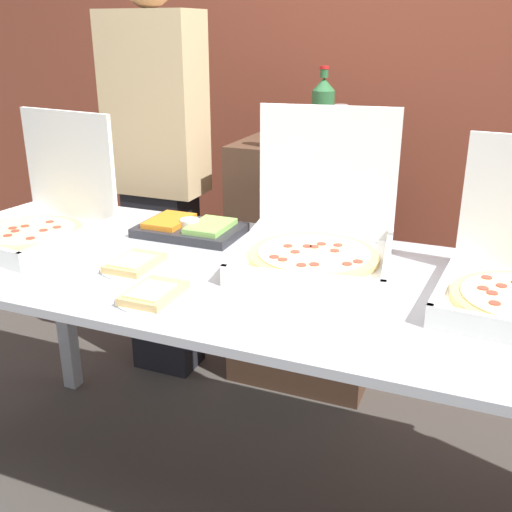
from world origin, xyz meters
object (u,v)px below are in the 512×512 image
object	(u,v)px
pizza_box_near_left	(38,217)
soda_bottle	(323,108)
soda_can_colored	(269,131)
pizza_box_far_left	(317,234)
veggie_tray	(190,228)
soda_can_silver	(340,119)
paper_plate_front_center	(154,294)
person_guest_plaid	(159,173)
paper_plate_front_right	(135,264)

from	to	relation	value
pizza_box_near_left	soda_bottle	size ratio (longest dim) A/B	1.56
soda_can_colored	pizza_box_far_left	bearing A→B (deg)	-56.87
pizza_box_far_left	pizza_box_near_left	distance (m)	0.93
pizza_box_near_left	veggie_tray	size ratio (longest dim) A/B	1.34
veggie_tray	soda_can_silver	bearing A→B (deg)	75.23
pizza_box_far_left	paper_plate_front_center	size ratio (longest dim) A/B	2.55
soda_can_colored	person_guest_plaid	size ratio (longest dim) A/B	0.07
paper_plate_front_right	veggie_tray	world-z (taller)	veggie_tray
pizza_box_near_left	soda_bottle	bearing A→B (deg)	63.02
veggie_tray	soda_can_colored	world-z (taller)	soda_can_colored
pizza_box_far_left	paper_plate_front_center	world-z (taller)	pizza_box_far_left
veggie_tray	soda_can_colored	distance (m)	0.60
pizza_box_far_left	pizza_box_near_left	world-z (taller)	pizza_box_far_left
paper_plate_front_right	soda_can_silver	distance (m)	1.36
paper_plate_front_right	person_guest_plaid	xyz separation A→B (m)	(-0.40, 0.82, 0.06)
pizza_box_near_left	paper_plate_front_center	world-z (taller)	pizza_box_near_left
veggie_tray	soda_bottle	bearing A→B (deg)	73.39
soda_bottle	pizza_box_far_left	bearing A→B (deg)	-74.23
pizza_box_near_left	paper_plate_front_center	xyz separation A→B (m)	(0.61, -0.28, -0.06)
pizza_box_far_left	soda_can_silver	distance (m)	1.07
person_guest_plaid	veggie_tray	bearing A→B (deg)	130.04
pizza_box_far_left	paper_plate_front_right	world-z (taller)	pizza_box_far_left
pizza_box_far_left	person_guest_plaid	size ratio (longest dim) A/B	0.29
paper_plate_front_center	paper_plate_front_right	bearing A→B (deg)	134.83
soda_bottle	soda_can_silver	xyz separation A→B (m)	(0.03, 0.20, -0.07)
veggie_tray	pizza_box_near_left	bearing A→B (deg)	-154.27
paper_plate_front_center	soda_can_colored	size ratio (longest dim) A/B	1.61
paper_plate_front_center	soda_can_silver	bearing A→B (deg)	86.18
paper_plate_front_center	pizza_box_far_left	bearing A→B (deg)	55.12
pizza_box_far_left	paper_plate_front_center	bearing A→B (deg)	-132.58
veggie_tray	paper_plate_front_right	bearing A→B (deg)	-90.63
paper_plate_front_right	paper_plate_front_center	bearing A→B (deg)	-45.17
person_guest_plaid	soda_can_silver	bearing A→B (deg)	-143.64
paper_plate_front_center	soda_can_silver	xyz separation A→B (m)	(0.10, 1.47, 0.26)
pizza_box_near_left	soda_can_colored	size ratio (longest dim) A/B	3.76
paper_plate_front_right	person_guest_plaid	world-z (taller)	person_guest_plaid
pizza_box_near_left	soda_bottle	distance (m)	1.23
soda_can_colored	person_guest_plaid	world-z (taller)	person_guest_plaid
pizza_box_near_left	veggie_tray	world-z (taller)	pizza_box_near_left
pizza_box_near_left	paper_plate_front_center	bearing A→B (deg)	-17.20
soda_bottle	soda_can_colored	distance (m)	0.29
paper_plate_front_right	person_guest_plaid	bearing A→B (deg)	116.24
veggie_tray	soda_bottle	xyz separation A→B (m)	(0.23, 0.77, 0.32)
pizza_box_near_left	veggie_tray	distance (m)	0.50
pizza_box_far_left	soda_can_silver	xyz separation A→B (m)	(-0.21, 1.03, 0.20)
pizza_box_far_left	paper_plate_front_center	distance (m)	0.54
pizza_box_near_left	soda_can_colored	bearing A→B (deg)	62.28
veggie_tray	soda_can_silver	world-z (taller)	soda_can_silver
soda_can_silver	person_guest_plaid	distance (m)	0.85
paper_plate_front_right	veggie_tray	xyz separation A→B (m)	(0.00, 0.33, 0.01)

